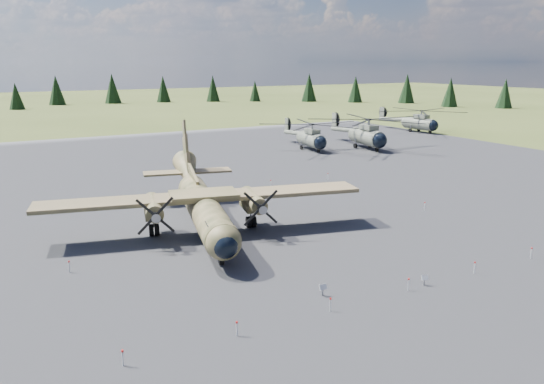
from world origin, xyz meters
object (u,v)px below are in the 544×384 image
helicopter_near (311,131)px  helicopter_far (419,116)px  transport_plane (202,201)px  helicopter_mid (367,127)px

helicopter_near → helicopter_far: (31.94, 8.60, 0.12)m
transport_plane → helicopter_mid: transport_plane is taller
transport_plane → helicopter_mid: bearing=47.9°
helicopter_near → helicopter_far: size_ratio=0.97×
transport_plane → helicopter_far: bearing=45.2°
helicopter_far → helicopter_mid: bearing=-158.5°
helicopter_near → helicopter_mid: size_ratio=0.86×
helicopter_near → helicopter_far: 33.07m
helicopter_mid → helicopter_far: 25.95m
helicopter_near → helicopter_mid: 9.51m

